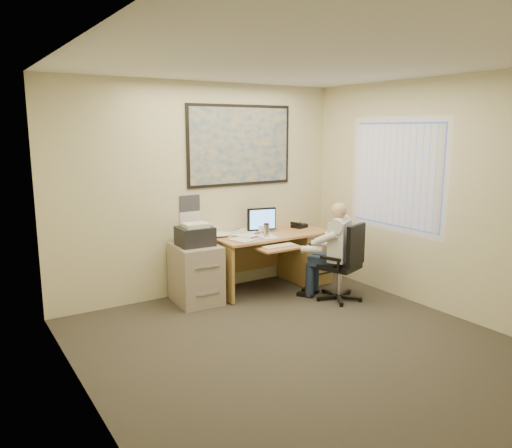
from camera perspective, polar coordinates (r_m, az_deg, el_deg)
room_shell at (r=4.57m, az=6.49°, el=1.09°), size 4.00×4.50×2.70m
desk at (r=6.92m, az=3.83°, el=-3.23°), size 1.60×0.97×1.07m
world_map at (r=6.67m, az=-1.79°, el=8.96°), size 1.56×0.03×1.06m
wall_calendar at (r=6.41m, az=-7.55°, el=1.42°), size 0.28×0.01×0.42m
window_blinds at (r=6.48m, az=15.70°, el=5.41°), size 0.06×1.40×1.30m
filing_cabinet at (r=6.20m, az=-6.89°, el=-5.06°), size 0.55×0.65×1.00m
office_chair at (r=6.33m, az=9.65°, el=-6.13°), size 0.75×0.75×0.99m
person at (r=6.31m, az=9.40°, el=-3.10°), size 0.81×0.88×1.23m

